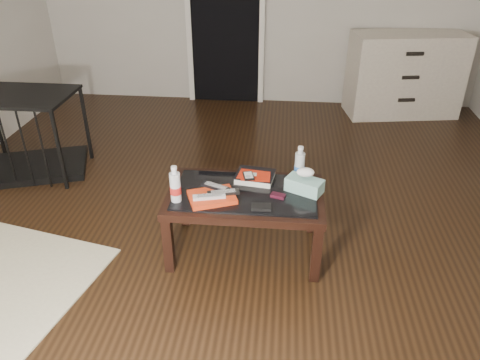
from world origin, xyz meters
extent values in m
plane|color=black|center=(0.00, 0.00, 0.00)|extent=(5.00, 5.00, 0.00)
cube|color=black|center=(-0.40, 2.47, 1.00)|extent=(0.80, 0.05, 2.00)
cube|color=silver|center=(-0.82, 2.44, 1.00)|extent=(0.06, 0.04, 2.04)
cube|color=silver|center=(0.02, 2.44, 1.00)|extent=(0.06, 0.04, 2.04)
cube|color=black|center=(-0.37, -0.71, 0.20)|extent=(0.06, 0.06, 0.40)
cube|color=black|center=(0.55, -0.71, 0.20)|extent=(0.06, 0.06, 0.40)
cube|color=black|center=(-0.37, -0.19, 0.20)|extent=(0.06, 0.06, 0.40)
cube|color=black|center=(0.55, -0.19, 0.20)|extent=(0.06, 0.06, 0.40)
cube|color=black|center=(0.09, -0.45, 0.43)|extent=(1.00, 0.60, 0.05)
cube|color=black|center=(0.09, -0.45, 0.46)|extent=(0.90, 0.50, 0.01)
cube|color=beige|center=(1.62, 2.23, 0.45)|extent=(1.26, 0.69, 0.90)
cylinder|color=black|center=(1.62, 1.97, 0.25)|extent=(0.18, 0.07, 0.04)
cylinder|color=black|center=(1.62, 1.97, 0.50)|extent=(0.18, 0.07, 0.04)
cylinder|color=black|center=(1.62, 1.97, 0.75)|extent=(0.18, 0.07, 0.04)
cube|color=black|center=(-1.90, 0.50, 0.03)|extent=(1.04, 0.86, 0.06)
cube|color=black|center=(-1.90, 0.50, 0.70)|extent=(1.04, 0.86, 0.02)
cube|color=black|center=(-1.47, 0.22, 0.35)|extent=(0.03, 0.03, 0.70)
cube|color=black|center=(-1.47, 0.78, 0.35)|extent=(0.03, 0.03, 0.70)
cube|color=red|center=(-0.11, -0.56, 0.48)|extent=(0.34, 0.30, 0.03)
cube|color=silver|center=(-0.12, -0.59, 0.50)|extent=(0.21, 0.10, 0.02)
cube|color=black|center=(-0.04, -0.54, 0.50)|extent=(0.21, 0.10, 0.02)
cube|color=black|center=(-0.10, -0.47, 0.50)|extent=(0.20, 0.13, 0.02)
cube|color=black|center=(0.14, -0.29, 0.48)|extent=(0.28, 0.23, 0.05)
cube|color=#B4200C|center=(0.13, -0.31, 0.51)|extent=(0.21, 0.16, 0.01)
cube|color=black|center=(0.10, -0.34, 0.52)|extent=(0.09, 0.12, 0.02)
cube|color=black|center=(0.30, -0.49, 0.47)|extent=(0.10, 0.07, 0.02)
cube|color=black|center=(0.20, -0.63, 0.47)|extent=(0.12, 0.08, 0.02)
cylinder|color=silver|center=(-0.33, -0.59, 0.58)|extent=(0.07, 0.07, 0.24)
cylinder|color=#B8BFC3|center=(0.43, -0.24, 0.58)|extent=(0.08, 0.08, 0.24)
cube|color=#238178|center=(0.46, -0.40, 0.51)|extent=(0.26, 0.21, 0.09)
camera|label=1|loc=(0.30, -2.99, 2.02)|focal=35.00mm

